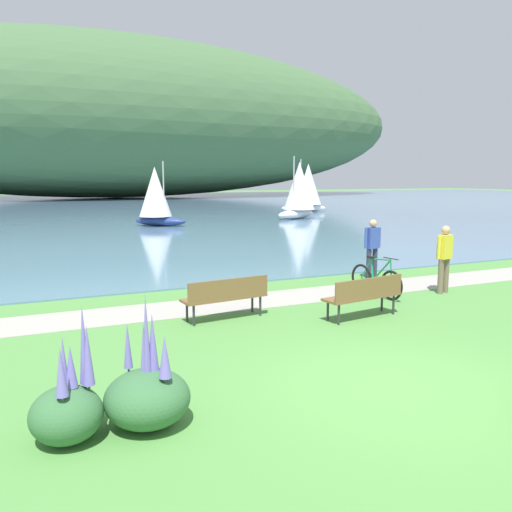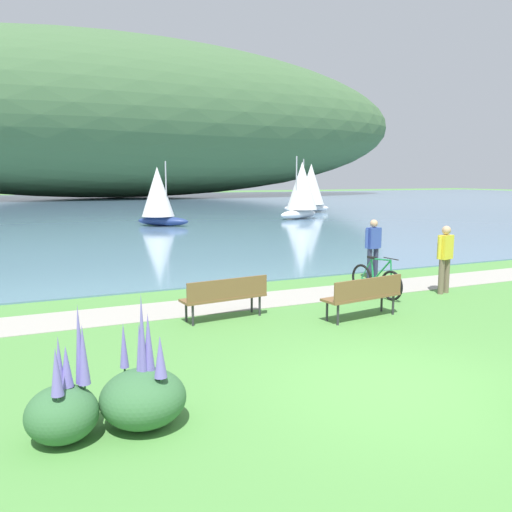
{
  "view_description": "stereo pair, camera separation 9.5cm",
  "coord_description": "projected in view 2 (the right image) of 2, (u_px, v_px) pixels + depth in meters",
  "views": [
    {
      "loc": [
        -4.64,
        -5.5,
        2.91
      ],
      "look_at": [
        0.53,
        5.95,
        1.0
      ],
      "focal_mm": 36.62,
      "sensor_mm": 36.0,
      "label": 1
    },
    {
      "loc": [
        -4.56,
        -5.54,
        2.91
      ],
      "look_at": [
        0.53,
        5.95,
        1.0
      ],
      "focal_mm": 36.62,
      "sensor_mm": 36.0,
      "label": 2
    }
  ],
  "objects": [
    {
      "name": "sailboat_nearest_to_shore",
      "position": [
        310.0,
        187.0,
        42.84
      ],
      "size": [
        3.8,
        2.8,
        4.32
      ],
      "color": "white",
      "rests_on": "bay_water"
    },
    {
      "name": "person_on_the_grass",
      "position": [
        445.0,
        255.0,
        13.02
      ],
      "size": [
        0.59,
        0.31,
        1.71
      ],
      "color": "#72604C",
      "rests_on": "ground"
    },
    {
      "name": "echium_bush_mid_cluster",
      "position": [
        143.0,
        395.0,
        6.12
      ],
      "size": [
        1.01,
        1.01,
        1.6
      ],
      "color": "#386B3D",
      "rests_on": "ground"
    },
    {
      "name": "park_bench_further_along",
      "position": [
        364.0,
        294.0,
        10.73
      ],
      "size": [
        1.85,
        0.72,
        0.88
      ],
      "color": "brown",
      "rests_on": "ground"
    },
    {
      "name": "bicycle_leaning_near_bench",
      "position": [
        376.0,
        280.0,
        12.79
      ],
      "size": [
        0.24,
        1.77,
        1.01
      ],
      "color": "black",
      "rests_on": "ground"
    },
    {
      "name": "distant_hillside",
      "position": [
        117.0,
        118.0,
        72.38
      ],
      "size": [
        89.62,
        28.0,
        22.03
      ],
      "primitive_type": "ellipsoid",
      "color": "#42663D",
      "rests_on": "bay_water"
    },
    {
      "name": "person_at_shoreline",
      "position": [
        373.0,
        245.0,
        14.94
      ],
      "size": [
        0.6,
        0.27,
        1.71
      ],
      "color": "#282D47",
      "rests_on": "ground"
    },
    {
      "name": "sailboat_toward_hillside",
      "position": [
        302.0,
        189.0,
        36.14
      ],
      "size": [
        3.75,
        2.84,
        4.28
      ],
      "color": "white",
      "rests_on": "bay_water"
    },
    {
      "name": "shoreline_path",
      "position": [
        243.0,
        302.0,
        12.23
      ],
      "size": [
        60.0,
        1.5,
        0.01
      ],
      "primitive_type": "cube",
      "color": "#A39E93",
      "rests_on": "ground"
    },
    {
      "name": "echium_bush_far_cluster",
      "position": [
        63.0,
        408.0,
        5.75
      ],
      "size": [
        0.8,
        0.8,
        1.53
      ],
      "color": "#386B3D",
      "rests_on": "ground"
    },
    {
      "name": "park_bench_near_camera",
      "position": [
        225.0,
        295.0,
        10.67
      ],
      "size": [
        1.84,
        0.68,
        0.88
      ],
      "color": "brown",
      "rests_on": "ground"
    },
    {
      "name": "ground_plane",
      "position": [
        394.0,
        388.0,
        7.27
      ],
      "size": [
        200.0,
        200.0,
        0.0
      ],
      "primitive_type": "plane",
      "color": "#518E42"
    },
    {
      "name": "sailboat_mid_bay",
      "position": [
        158.0,
        196.0,
        30.72
      ],
      "size": [
        3.1,
        2.93,
        3.79
      ],
      "color": "navy",
      "rests_on": "bay_water"
    },
    {
      "name": "bay_water",
      "position": [
        77.0,
        207.0,
        50.16
      ],
      "size": [
        180.0,
        80.0,
        0.04
      ],
      "primitive_type": "cube",
      "color": "#5B7F9E",
      "rests_on": "ground"
    }
  ]
}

